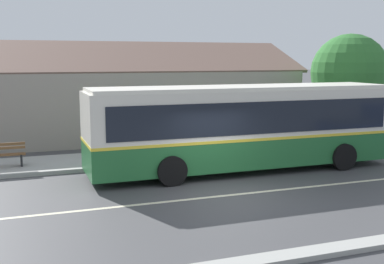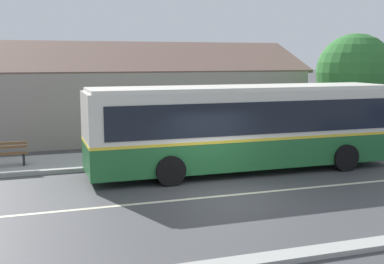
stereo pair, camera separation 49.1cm
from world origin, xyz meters
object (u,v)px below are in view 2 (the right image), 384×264
transit_bus (244,126)px  bus_stop_sign (355,114)px  street_tree_primary (355,73)px  bench_by_building (6,155)px

transit_bus → bus_stop_sign: (6.37, 2.09, -0.05)m
street_tree_primary → bus_stop_sign: size_ratio=2.23×
transit_bus → street_tree_primary: 9.08m
bench_by_building → transit_bus: bearing=-18.8°
bench_by_building → bus_stop_sign: 14.82m
transit_bus → bus_stop_sign: bearing=18.2°
street_tree_primary → bus_stop_sign: street_tree_primary is taller
transit_bus → street_tree_primary: street_tree_primary is taller
transit_bus → bench_by_building: bearing=161.2°
transit_bus → bus_stop_sign: size_ratio=4.82×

